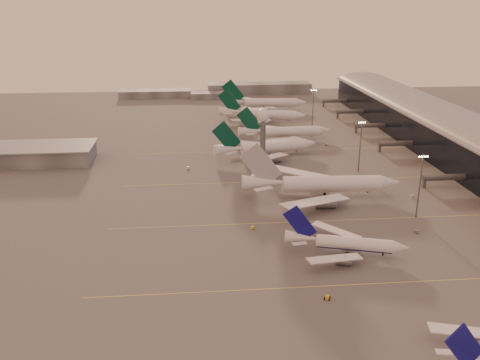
{
  "coord_description": "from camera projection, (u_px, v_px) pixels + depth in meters",
  "views": [
    {
      "loc": [
        -27.42,
        -114.7,
        77.69
      ],
      "look_at": [
        -9.92,
        77.55,
        9.16
      ],
      "focal_mm": 38.0,
      "sensor_mm": 36.0,
      "label": 1
    }
  ],
  "objects": [
    {
      "name": "radar_tower",
      "position": [
        263.0,
        126.0,
        242.02
      ],
      "size": [
        6.4,
        6.4,
        31.1
      ],
      "color": "#54565C",
      "rests_on": "ground"
    },
    {
      "name": "taxiway_markings",
      "position": [
        351.0,
        219.0,
        191.09
      ],
      "size": [
        180.0,
        185.25,
        0.02
      ],
      "color": "#E4D650",
      "rests_on": "ground"
    },
    {
      "name": "ground",
      "position": [
        303.0,
        307.0,
        135.98
      ],
      "size": [
        700.0,
        700.0,
        0.0
      ],
      "primitive_type": "plane",
      "color": "#4F4D4D",
      "rests_on": "ground"
    },
    {
      "name": "greentail_a",
      "position": [
        267.0,
        150.0,
        265.78
      ],
      "size": [
        56.75,
        45.34,
        20.9
      ],
      "color": "silver",
      "rests_on": "ground"
    },
    {
      "name": "distant_horizon",
      "position": [
        229.0,
        90.0,
        440.05
      ],
      "size": [
        165.0,
        37.5,
        9.0
      ],
      "color": "#595B60",
      "rests_on": "ground"
    },
    {
      "name": "mast_b",
      "position": [
        420.0,
        183.0,
        187.7
      ],
      "size": [
        3.6,
        0.56,
        25.0
      ],
      "color": "#54565C",
      "rests_on": "ground"
    },
    {
      "name": "greentail_b",
      "position": [
        285.0,
        134.0,
        298.43
      ],
      "size": [
        55.91,
        45.11,
        20.3
      ],
      "color": "silver",
      "rests_on": "ground"
    },
    {
      "name": "gsv_tug_hangar",
      "position": [
        327.0,
        145.0,
        287.43
      ],
      "size": [
        3.14,
        1.9,
        0.89
      ],
      "color": "yellow",
      "rests_on": "ground"
    },
    {
      "name": "hangar",
      "position": [
        12.0,
        154.0,
        255.67
      ],
      "size": [
        82.0,
        27.0,
        8.5
      ],
      "color": "#595B60",
      "rests_on": "ground"
    },
    {
      "name": "mast_c",
      "position": [
        360.0,
        144.0,
        238.89
      ],
      "size": [
        3.6,
        0.56,
        25.0
      ],
      "color": "#54565C",
      "rests_on": "ground"
    },
    {
      "name": "narrowbody_mid",
      "position": [
        345.0,
        245.0,
        163.74
      ],
      "size": [
        39.09,
        30.74,
        15.69
      ],
      "color": "silver",
      "rests_on": "ground"
    },
    {
      "name": "terminal",
      "position": [
        477.0,
        148.0,
        244.99
      ],
      "size": [
        57.0,
        362.0,
        23.04
      ],
      "color": "black",
      "rests_on": "ground"
    },
    {
      "name": "mast_d",
      "position": [
        313.0,
        107.0,
        323.18
      ],
      "size": [
        3.6,
        0.56,
        25.0
      ],
      "color": "#54565C",
      "rests_on": "ground"
    },
    {
      "name": "gsv_truck_d",
      "position": [
        188.0,
        166.0,
        247.59
      ],
      "size": [
        3.02,
        6.03,
        2.33
      ],
      "color": "silver",
      "rests_on": "ground"
    },
    {
      "name": "gsv_truck_c",
      "position": [
        253.0,
        226.0,
        182.3
      ],
      "size": [
        5.79,
        4.45,
        2.23
      ],
      "color": "yellow",
      "rests_on": "ground"
    },
    {
      "name": "gsv_truck_b",
      "position": [
        417.0,
        230.0,
        179.12
      ],
      "size": [
        5.72,
        2.79,
        2.21
      ],
      "color": "slate",
      "rests_on": "ground"
    },
    {
      "name": "greentail_d",
      "position": [
        265.0,
        105.0,
        378.69
      ],
      "size": [
        63.2,
        50.89,
        22.95
      ],
      "color": "silver",
      "rests_on": "ground"
    },
    {
      "name": "gsv_catering_b",
      "position": [
        413.0,
        192.0,
        211.3
      ],
      "size": [
        5.6,
        3.64,
        4.24
      ],
      "color": "silver",
      "rests_on": "ground"
    },
    {
      "name": "gsv_tug_mid",
      "position": [
        327.0,
        298.0,
        139.47
      ],
      "size": [
        4.11,
        3.38,
        1.02
      ],
      "color": "yellow",
      "rests_on": "ground"
    },
    {
      "name": "greentail_c",
      "position": [
        262.0,
        116.0,
        342.86
      ],
      "size": [
        58.12,
        46.27,
        21.69
      ],
      "color": "silver",
      "rests_on": "ground"
    },
    {
      "name": "widebody_white",
      "position": [
        321.0,
        187.0,
        211.53
      ],
      "size": [
        66.95,
        53.54,
        23.54
      ],
      "color": "silver",
      "rests_on": "ground"
    }
  ]
}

